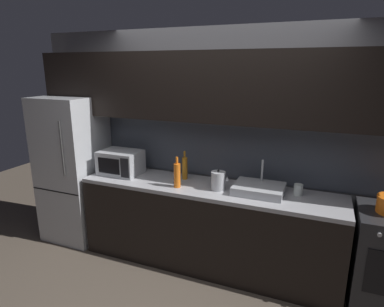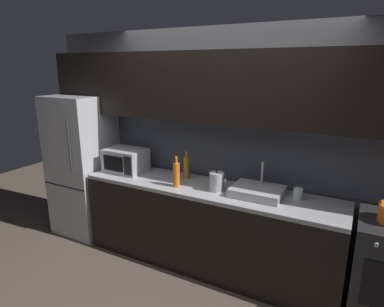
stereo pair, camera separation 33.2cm
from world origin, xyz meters
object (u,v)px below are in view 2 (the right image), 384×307
(wine_bottle_amber, at_px, (186,168))
(wine_bottle_orange, at_px, (176,174))
(refrigerator, at_px, (83,165))
(kettle, at_px, (217,182))
(mug_clear, at_px, (298,194))
(microwave, at_px, (126,160))

(wine_bottle_amber, bearing_deg, wine_bottle_orange, -83.80)
(refrigerator, xyz_separation_m, kettle, (1.87, -0.04, 0.11))
(mug_clear, bearing_deg, kettle, -168.13)
(wine_bottle_amber, height_order, mug_clear, wine_bottle_amber)
(microwave, distance_m, mug_clear, 1.95)
(refrigerator, xyz_separation_m, mug_clear, (2.63, 0.12, 0.07))
(refrigerator, distance_m, wine_bottle_orange, 1.48)
(refrigerator, height_order, microwave, refrigerator)
(refrigerator, height_order, wine_bottle_orange, refrigerator)
(microwave, relative_size, wine_bottle_orange, 1.44)
(refrigerator, height_order, wine_bottle_amber, refrigerator)
(wine_bottle_amber, distance_m, mug_clear, 1.20)
(refrigerator, height_order, mug_clear, refrigerator)
(wine_bottle_amber, bearing_deg, mug_clear, -0.29)
(wine_bottle_amber, distance_m, wine_bottle_orange, 0.26)
(microwave, distance_m, kettle, 1.19)
(wine_bottle_orange, bearing_deg, wine_bottle_amber, 96.20)
(kettle, height_order, wine_bottle_orange, wine_bottle_orange)
(mug_clear, bearing_deg, wine_bottle_amber, 179.71)
(kettle, relative_size, mug_clear, 1.96)
(refrigerator, bearing_deg, microwave, 1.55)
(wine_bottle_orange, bearing_deg, refrigerator, 174.77)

